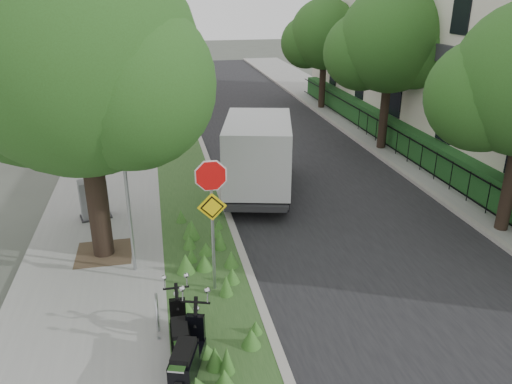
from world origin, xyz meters
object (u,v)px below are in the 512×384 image
scooter_far (187,363)px  utility_cabinet (94,200)px  box_truck (258,152)px  scooter_near (180,339)px  sign_assembly (212,200)px

scooter_far → utility_cabinet: size_ratio=1.51×
scooter_far → box_truck: (3.04, 8.49, 0.94)m
scooter_near → utility_cabinet: (-2.10, 6.68, 0.17)m
scooter_far → box_truck: box_truck is taller
scooter_near → box_truck: 8.46m
box_truck → sign_assembly: bearing=-111.3°
scooter_far → box_truck: 9.07m
sign_assembly → scooter_near: (-0.90, -2.13, -1.81)m
scooter_far → box_truck: size_ratio=0.33×
sign_assembly → scooter_near: size_ratio=1.90×
scooter_near → box_truck: (3.11, 7.81, 0.97)m
box_truck → utility_cabinet: bearing=-167.8°
sign_assembly → box_truck: bearing=68.7°
scooter_far → utility_cabinet: utility_cabinet is taller
sign_assembly → scooter_far: 3.43m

